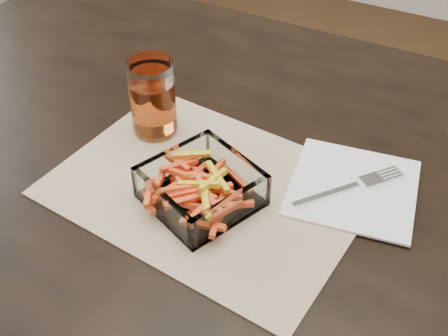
% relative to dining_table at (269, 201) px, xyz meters
% --- Properties ---
extents(dining_table, '(1.60, 0.90, 0.75)m').
position_rel_dining_table_xyz_m(dining_table, '(0.00, 0.00, 0.00)').
color(dining_table, black).
rests_on(dining_table, ground).
extents(placemat, '(0.48, 0.37, 0.00)m').
position_rel_dining_table_xyz_m(placemat, '(-0.06, -0.10, 0.09)').
color(placemat, tan).
rests_on(placemat, dining_table).
extents(glass_bowl, '(0.19, 0.19, 0.06)m').
position_rel_dining_table_xyz_m(glass_bowl, '(-0.05, -0.13, 0.11)').
color(glass_bowl, white).
rests_on(glass_bowl, placemat).
extents(tumbler, '(0.07, 0.07, 0.13)m').
position_rel_dining_table_xyz_m(tumbler, '(-0.21, -0.02, 0.15)').
color(tumbler, white).
rests_on(tumbler, placemat).
extents(napkin, '(0.21, 0.21, 0.00)m').
position_rel_dining_table_xyz_m(napkin, '(0.13, -0.00, 0.09)').
color(napkin, white).
rests_on(napkin, placemat).
extents(fork, '(0.13, 0.16, 0.00)m').
position_rel_dining_table_xyz_m(fork, '(0.13, -0.00, 0.10)').
color(fork, silver).
rests_on(fork, napkin).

